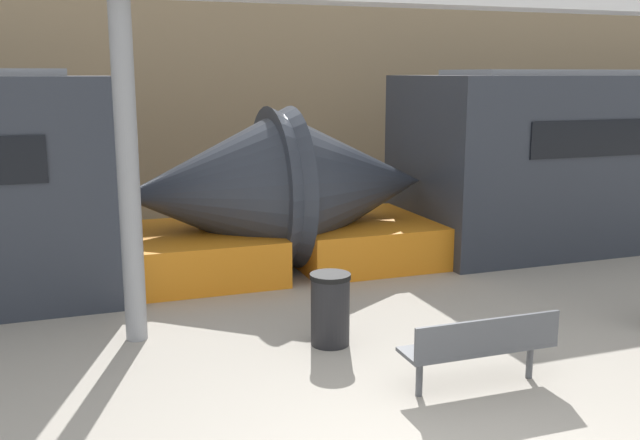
{
  "coord_description": "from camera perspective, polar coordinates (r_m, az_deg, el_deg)",
  "views": [
    {
      "loc": [
        -2.58,
        -4.25,
        3.14
      ],
      "look_at": [
        0.27,
        3.67,
        1.4
      ],
      "focal_mm": 40.0,
      "sensor_mm": 36.0,
      "label": 1
    }
  ],
  "objects": [
    {
      "name": "station_wall",
      "position": [
        15.76,
        -10.46,
        9.16
      ],
      "size": [
        56.0,
        0.2,
        5.0
      ],
      "primitive_type": "cube",
      "color": "#9E8460",
      "rests_on": "ground_plane"
    },
    {
      "name": "trash_bin",
      "position": [
        8.4,
        0.82,
        -7.13
      ],
      "size": [
        0.48,
        0.48,
        0.86
      ],
      "color": "black",
      "rests_on": "ground_plane"
    },
    {
      "name": "support_column_near",
      "position": [
        8.5,
        -15.09,
        3.46
      ],
      "size": [
        0.25,
        0.25,
        3.97
      ],
      "primitive_type": "cylinder",
      "color": "gray",
      "rests_on": "ground_plane"
    },
    {
      "name": "bench_near",
      "position": [
        7.39,
        12.79,
        -9.66
      ],
      "size": [
        1.61,
        0.46,
        0.79
      ],
      "rotation": [
        0.0,
        0.0,
        -0.01
      ],
      "color": "#4C4F54",
      "rests_on": "ground_plane"
    }
  ]
}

